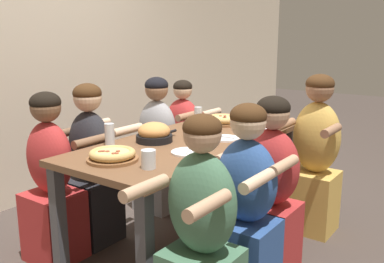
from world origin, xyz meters
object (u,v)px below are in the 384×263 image
at_px(pizza_board_main, 224,120).
at_px(diner_near_center, 269,196).
at_px(empty_plate_a, 225,138).
at_px(drinking_glass_c, 194,123).
at_px(empty_plate_c, 259,127).
at_px(drinking_glass_f, 248,127).
at_px(diner_near_left, 201,243).
at_px(diner_near_right, 315,160).
at_px(drinking_glass_a, 110,135).
at_px(drinking_glass_h, 198,114).
at_px(diner_near_midleft, 245,212).
at_px(drinking_glass_d, 248,113).
at_px(diner_far_midleft, 92,170).
at_px(pizza_board_second, 112,155).
at_px(diner_far_right, 183,145).
at_px(diner_far_midright, 158,150).
at_px(skillet_bowl, 154,133).
at_px(drinking_glass_e, 149,160).
at_px(drinking_glass_g, 269,115).
at_px(diner_far_left, 52,185).
at_px(drinking_glass_b, 205,128).
at_px(cocktail_glass_blue, 196,139).
at_px(empty_plate_b, 188,152).

distance_m(pizza_board_main, diner_near_center, 0.98).
xyz_separation_m(empty_plate_a, drinking_glass_c, (0.15, 0.36, 0.04)).
bearing_deg(empty_plate_c, drinking_glass_f, -171.78).
bearing_deg(diner_near_left, diner_near_right, -90.00).
xyz_separation_m(drinking_glass_a, diner_near_left, (-0.33, -0.96, -0.34)).
bearing_deg(drinking_glass_h, pizza_board_main, -81.12).
height_order(drinking_glass_a, diner_near_midleft, diner_near_midleft).
relative_size(drinking_glass_d, diner_far_midleft, 0.09).
bearing_deg(diner_near_midleft, pizza_board_second, 26.77).
bearing_deg(diner_far_right, drinking_glass_f, -24.45).
bearing_deg(diner_near_midleft, diner_near_left, 90.00).
relative_size(drinking_glass_h, diner_near_left, 0.11).
xyz_separation_m(pizza_board_second, diner_near_right, (1.43, -0.68, -0.26)).
distance_m(drinking_glass_f, diner_near_right, 0.61).
distance_m(diner_far_right, diner_far_midright, 0.36).
relative_size(pizza_board_main, empty_plate_a, 1.43).
xyz_separation_m(skillet_bowl, diner_near_left, (-0.57, -0.78, -0.33)).
bearing_deg(drinking_glass_e, diner_near_left, -103.79).
height_order(empty_plate_a, drinking_glass_g, drinking_glass_g).
distance_m(diner_near_left, diner_near_center, 0.74).
height_order(diner_far_left, diner_near_right, diner_near_right).
xyz_separation_m(empty_plate_c, drinking_glass_b, (-0.43, 0.22, 0.04)).
bearing_deg(diner_far_right, drinking_glass_h, -33.76).
bearing_deg(diner_near_midleft, empty_plate_a, -48.06).
xyz_separation_m(drinking_glass_e, diner_near_right, (1.42, -0.42, -0.27)).
relative_size(cocktail_glass_blue, diner_near_right, 0.10).
bearing_deg(diner_far_left, diner_near_left, -3.52).
bearing_deg(drinking_glass_b, empty_plate_b, -157.01).
bearing_deg(diner_near_center, drinking_glass_h, -31.30).
relative_size(drinking_glass_a, drinking_glass_c, 1.43).
xyz_separation_m(drinking_glass_b, diner_far_midleft, (-0.53, 0.63, -0.30)).
bearing_deg(drinking_glass_a, drinking_glass_g, -20.41).
distance_m(drinking_glass_a, diner_far_midleft, 0.44).
bearing_deg(drinking_glass_a, diner_near_left, -109.17).
bearing_deg(drinking_glass_g, empty_plate_a, -177.32).
height_order(drinking_glass_c, drinking_glass_g, drinking_glass_g).
distance_m(drinking_glass_f, drinking_glass_h, 0.61).
xyz_separation_m(empty_plate_a, diner_near_center, (-0.17, -0.43, -0.27)).
height_order(pizza_board_second, empty_plate_c, pizza_board_second).
bearing_deg(cocktail_glass_blue, drinking_glass_g, -1.13).
height_order(drinking_glass_a, diner_far_midright, diner_far_midright).
height_order(drinking_glass_g, diner_near_midleft, diner_near_midleft).
xyz_separation_m(empty_plate_c, drinking_glass_f, (-0.25, -0.04, 0.05)).
height_order(drinking_glass_c, diner_near_midleft, diner_near_midleft).
distance_m(drinking_glass_b, diner_near_midleft, 0.87).
height_order(pizza_board_second, diner_near_right, diner_near_right).
height_order(pizza_board_main, empty_plate_c, pizza_board_main).
relative_size(drinking_glass_a, diner_far_midleft, 0.12).
bearing_deg(drinking_glass_f, pizza_board_second, 162.82).
height_order(diner_far_left, diner_far_midright, diner_far_midright).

